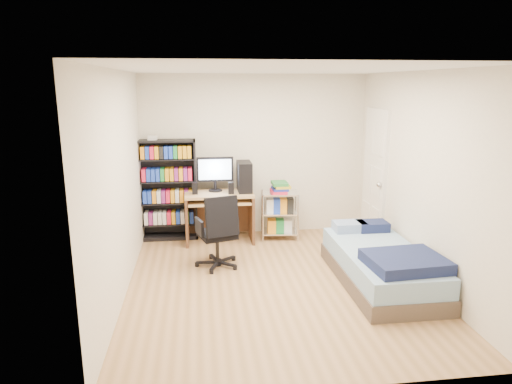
{
  "coord_description": "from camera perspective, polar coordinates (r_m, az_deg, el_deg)",
  "views": [
    {
      "loc": [
        -0.89,
        -5.04,
        2.34
      ],
      "look_at": [
        -0.18,
        0.4,
        1.04
      ],
      "focal_mm": 32.0,
      "sensor_mm": 36.0,
      "label": 1
    }
  ],
  "objects": [
    {
      "name": "office_chair",
      "position": [
        5.99,
        -4.73,
        -6.52
      ],
      "size": [
        0.73,
        0.73,
        0.98
      ],
      "rotation": [
        0.0,
        0.0,
        0.29
      ],
      "color": "black",
      "rests_on": "room"
    },
    {
      "name": "wire_cart",
      "position": [
        7.01,
        3.01,
        -1.19
      ],
      "size": [
        0.6,
        0.46,
        0.9
      ],
      "rotation": [
        0.0,
        0.0,
        -0.11
      ],
      "color": "silver",
      "rests_on": "room"
    },
    {
      "name": "media_shelf",
      "position": [
        7.06,
        -10.94,
        0.39
      ],
      "size": [
        0.87,
        0.29,
        1.6
      ],
      "color": "black",
      "rests_on": "room"
    },
    {
      "name": "bed",
      "position": [
        5.72,
        15.43,
        -8.75
      ],
      "size": [
        0.95,
        1.9,
        0.54
      ],
      "color": "brown",
      "rests_on": "room"
    },
    {
      "name": "computer_desk",
      "position": [
        6.91,
        -3.81,
        -0.52
      ],
      "size": [
        1.02,
        0.59,
        1.28
      ],
      "color": "tan",
      "rests_on": "room"
    },
    {
      "name": "room",
      "position": [
        5.23,
        2.56,
        1.26
      ],
      "size": [
        3.58,
        4.08,
        2.58
      ],
      "color": "#A37A51",
      "rests_on": "ground"
    },
    {
      "name": "door",
      "position": [
        7.03,
        14.61,
        1.88
      ],
      "size": [
        0.12,
        0.8,
        2.0
      ],
      "color": "silver",
      "rests_on": "room"
    }
  ]
}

